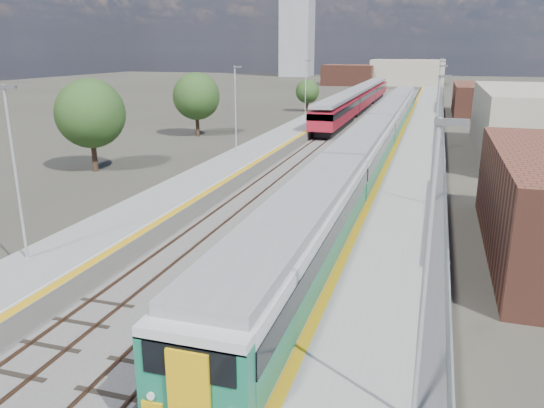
% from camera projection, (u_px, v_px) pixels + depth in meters
% --- Properties ---
extents(ground, '(320.00, 320.00, 0.00)m').
position_uv_depth(ground, '(372.00, 141.00, 59.33)').
color(ground, '#47443A').
rests_on(ground, ground).
extents(ballast_bed, '(10.50, 155.00, 0.06)m').
position_uv_depth(ballast_bed, '(356.00, 136.00, 62.24)').
color(ballast_bed, '#565451').
rests_on(ballast_bed, ground).
extents(tracks, '(8.96, 160.00, 0.17)m').
position_uv_depth(tracks, '(363.00, 134.00, 63.59)').
color(tracks, '#4C3323').
rests_on(tracks, ground).
extents(platform_right, '(4.70, 155.00, 8.52)m').
position_uv_depth(platform_right, '(422.00, 135.00, 59.98)').
color(platform_right, slate).
rests_on(platform_right, ground).
extents(platform_left, '(4.30, 155.00, 8.52)m').
position_uv_depth(platform_left, '(300.00, 130.00, 64.01)').
color(platform_left, slate).
rests_on(platform_left, ground).
extents(buildings, '(72.00, 185.50, 40.00)m').
position_uv_depth(buildings, '(346.00, 46.00, 142.70)').
color(buildings, brown).
rests_on(buildings, ground).
extents(green_train, '(2.98, 82.96, 3.28)m').
position_uv_depth(green_train, '(379.00, 132.00, 50.51)').
color(green_train, black).
rests_on(green_train, ground).
extents(red_train, '(3.03, 61.43, 3.83)m').
position_uv_depth(red_train, '(359.00, 98.00, 85.93)').
color(red_train, black).
rests_on(red_train, ground).
extents(tree_a, '(5.64, 5.64, 7.65)m').
position_uv_depth(tree_a, '(90.00, 114.00, 43.21)').
color(tree_a, '#382619').
rests_on(tree_a, ground).
extents(tree_b, '(5.43, 5.43, 7.36)m').
position_uv_depth(tree_b, '(196.00, 96.00, 61.20)').
color(tree_b, '#382619').
rests_on(tree_b, ground).
extents(tree_c, '(3.83, 3.83, 5.20)m').
position_uv_depth(tree_c, '(307.00, 91.00, 85.96)').
color(tree_c, '#382619').
rests_on(tree_c, ground).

